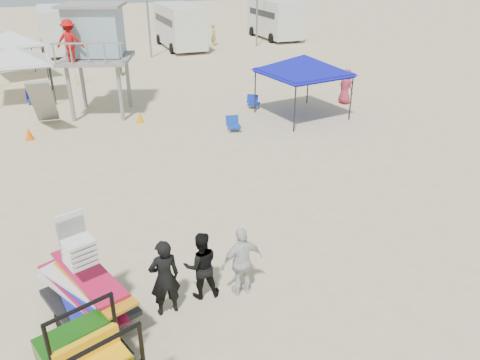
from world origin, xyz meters
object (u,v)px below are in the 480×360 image
object	(u,v)px
surf_trailer	(86,285)
canopy_blue	(304,58)
lifeguard_tower	(91,36)
man_left	(165,278)

from	to	relation	value
surf_trailer	canopy_blue	size ratio (longest dim) A/B	0.69
surf_trailer	canopy_blue	xyz separation A→B (m)	(10.43, 10.41, 1.77)
lifeguard_tower	canopy_blue	size ratio (longest dim) A/B	1.28
man_left	canopy_blue	world-z (taller)	canopy_blue
lifeguard_tower	surf_trailer	bearing A→B (deg)	-97.36
surf_trailer	canopy_blue	world-z (taller)	canopy_blue
man_left	lifeguard_tower	world-z (taller)	lifeguard_tower
man_left	surf_trailer	bearing A→B (deg)	-14.88
lifeguard_tower	man_left	bearing A→B (deg)	-91.31
canopy_blue	man_left	bearing A→B (deg)	-129.77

